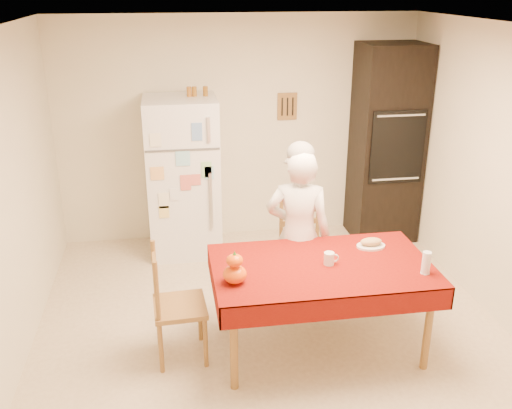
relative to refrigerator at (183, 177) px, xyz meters
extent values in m
plane|color=tan|center=(0.65, -1.88, -0.85)|extent=(4.50, 4.50, 0.00)
cube|color=beige|center=(0.65, 0.37, 0.40)|extent=(4.00, 0.02, 2.50)
cube|color=beige|center=(0.65, -4.13, 0.40)|extent=(4.00, 0.02, 2.50)
cube|color=white|center=(0.65, -1.88, 1.65)|extent=(4.00, 4.50, 0.02)
cube|color=brown|center=(1.20, 0.36, 0.65)|extent=(0.22, 0.02, 0.30)
cube|color=white|center=(0.00, 0.00, 0.00)|extent=(0.75, 0.70, 1.70)
cube|color=silver|center=(0.26, -0.37, 0.60)|extent=(0.03, 0.03, 0.25)
cube|color=silver|center=(0.26, -0.37, -0.15)|extent=(0.03, 0.03, 0.60)
cube|color=black|center=(2.28, 0.05, 0.25)|extent=(0.70, 0.60, 2.20)
cube|color=black|center=(2.28, -0.26, 0.30)|extent=(0.59, 0.02, 0.80)
cylinder|color=brown|center=(0.24, -2.41, -0.50)|extent=(0.06, 0.06, 0.71)
cylinder|color=brown|center=(0.24, -1.63, -0.50)|extent=(0.06, 0.06, 0.71)
cylinder|color=brown|center=(1.72, -2.41, -0.50)|extent=(0.06, 0.06, 0.71)
cylinder|color=brown|center=(1.72, -1.63, -0.50)|extent=(0.06, 0.06, 0.71)
cube|color=brown|center=(0.98, -2.02, -0.12)|extent=(1.60, 0.90, 0.04)
cube|color=#5C0705|center=(0.98, -2.02, -0.09)|extent=(1.70, 1.00, 0.01)
cylinder|color=brown|center=(0.88, -1.45, -0.64)|extent=(0.04, 0.04, 0.43)
cylinder|color=brown|center=(0.85, -1.11, -0.64)|extent=(0.04, 0.04, 0.43)
cylinder|color=brown|center=(1.24, -1.41, -0.64)|extent=(0.04, 0.04, 0.43)
cylinder|color=brown|center=(1.21, -1.07, -0.64)|extent=(0.04, 0.04, 0.43)
cube|color=brown|center=(1.04, -1.26, -0.40)|extent=(0.46, 0.44, 0.04)
cube|color=brown|center=(1.03, -1.09, -0.15)|extent=(0.36, 0.07, 0.50)
cylinder|color=brown|center=(0.06, -2.13, -0.64)|extent=(0.04, 0.04, 0.43)
cylinder|color=brown|center=(-0.28, -2.14, -0.64)|extent=(0.04, 0.04, 0.43)
cylinder|color=brown|center=(0.04, -1.77, -0.64)|extent=(0.04, 0.04, 0.43)
cylinder|color=brown|center=(-0.30, -1.79, -0.64)|extent=(0.04, 0.04, 0.43)
cube|color=brown|center=(-0.12, -1.96, -0.40)|extent=(0.42, 0.44, 0.04)
cube|color=brown|center=(-0.29, -1.96, -0.15)|extent=(0.05, 0.36, 0.50)
imported|color=silver|center=(0.92, -1.48, -0.08)|extent=(0.64, 0.51, 1.54)
cylinder|color=silver|center=(1.04, -2.03, -0.04)|extent=(0.08, 0.08, 0.10)
ellipsoid|color=#CE4604|center=(0.28, -2.20, -0.02)|extent=(0.18, 0.18, 0.13)
ellipsoid|color=#CA4F04|center=(0.28, -2.20, 0.09)|extent=(0.12, 0.12, 0.09)
cylinder|color=silver|center=(1.71, -2.28, 0.00)|extent=(0.07, 0.07, 0.18)
cylinder|color=white|center=(1.46, -1.79, -0.08)|extent=(0.24, 0.24, 0.02)
ellipsoid|color=tan|center=(1.46, -1.79, -0.04)|extent=(0.18, 0.10, 0.06)
cylinder|color=#995B1B|center=(0.10, 0.05, 0.90)|extent=(0.05, 0.05, 0.10)
cylinder|color=brown|center=(0.16, 0.05, 0.90)|extent=(0.05, 0.05, 0.10)
cylinder|color=brown|center=(0.27, 0.05, 0.90)|extent=(0.05, 0.05, 0.10)
camera|label=1|loc=(-0.14, -5.83, 1.96)|focal=40.00mm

